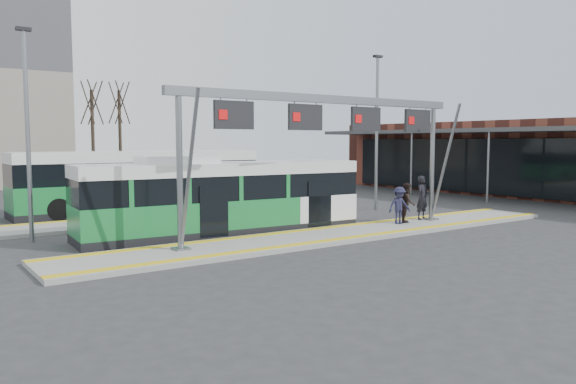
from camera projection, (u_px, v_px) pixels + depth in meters
name	position (u px, v px, depth m)	size (l,w,h in m)	color
ground	(341.00, 236.00, 21.54)	(120.00, 120.00, 0.00)	#2D2D30
platform_main	(341.00, 234.00, 21.53)	(22.00, 3.00, 0.15)	gray
platform_second	(161.00, 219.00, 25.75)	(20.00, 3.00, 0.15)	gray
tactile_main	(341.00, 232.00, 21.52)	(22.00, 2.65, 0.02)	yellow
tactile_second	(151.00, 214.00, 26.67)	(20.00, 0.35, 0.02)	yellow
gantry	(331.00, 123.00, 21.16)	(13.00, 1.68, 5.20)	slate
station_building	(553.00, 158.00, 37.09)	(11.50, 32.00, 5.00)	brown
hero_bus	(223.00, 198.00, 21.87)	(11.35, 3.14, 3.08)	black
bg_bus_green	(141.00, 182.00, 28.96)	(12.49, 2.70, 3.12)	black
passenger_a	(423.00, 198.00, 24.92)	(0.71, 0.47, 1.95)	black
passenger_b	(407.00, 203.00, 24.07)	(0.82, 0.64, 1.69)	black
passenger_c	(399.00, 205.00, 23.60)	(1.01, 0.58, 1.57)	#1F1F38
tree_left	(92.00, 103.00, 46.23)	(1.40, 1.40, 8.92)	#382B21
tree_mid	(119.00, 103.00, 49.75)	(1.40, 1.40, 9.23)	#382B21
lamp_west	(27.00, 130.00, 19.85)	(0.50, 0.25, 7.58)	slate
lamp_east	(377.00, 129.00, 29.31)	(0.50, 0.25, 8.06)	slate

